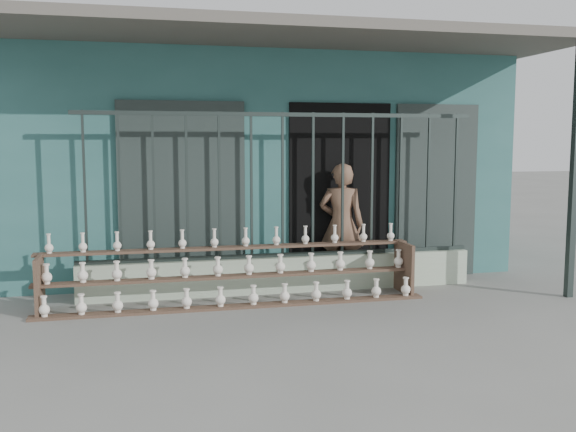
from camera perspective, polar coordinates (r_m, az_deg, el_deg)
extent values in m
plane|color=slate|center=(6.94, 1.90, -9.17)|extent=(60.00, 60.00, 0.00)
cube|color=#2E615E|center=(10.89, -3.97, 5.09)|extent=(7.00, 5.00, 3.20)
cube|color=black|center=(8.71, 4.55, 2.07)|extent=(1.40, 0.12, 2.40)
cube|color=#212C29|center=(8.27, -9.37, 1.76)|extent=(1.60, 0.08, 2.40)
cube|color=#212C29|center=(9.19, 12.97, 2.16)|extent=(1.20, 0.08, 2.40)
cube|color=#59544C|center=(7.94, -0.34, 15.76)|extent=(7.40, 2.00, 0.12)
cube|color=#283330|center=(8.42, 24.11, 3.75)|extent=(0.08, 0.08, 3.10)
cube|color=#B3C7AB|center=(8.11, -0.48, -5.21)|extent=(5.00, 0.20, 0.45)
cube|color=#283330|center=(7.79, -17.62, 2.35)|extent=(0.03, 0.03, 1.80)
cube|color=#283330|center=(7.77, -14.74, 2.43)|extent=(0.03, 0.03, 1.80)
cube|color=#283330|center=(7.77, -11.85, 2.51)|extent=(0.03, 0.03, 1.80)
cube|color=#283330|center=(7.79, -8.97, 2.58)|extent=(0.03, 0.03, 1.80)
cube|color=#283330|center=(7.83, -6.10, 2.64)|extent=(0.03, 0.03, 1.80)
cube|color=#283330|center=(7.88, -3.27, 2.70)|extent=(0.03, 0.03, 1.80)
cube|color=#283330|center=(7.96, -0.49, 2.75)|extent=(0.03, 0.03, 1.80)
cube|color=#283330|center=(8.05, 2.23, 2.79)|extent=(0.03, 0.03, 1.80)
cube|color=#283330|center=(8.17, 4.88, 2.82)|extent=(0.03, 0.03, 1.80)
cube|color=#283330|center=(8.30, 7.46, 2.85)|extent=(0.03, 0.03, 1.80)
cube|color=#283330|center=(8.44, 9.95, 2.87)|extent=(0.03, 0.03, 1.80)
cube|color=#283330|center=(8.60, 12.36, 2.88)|extent=(0.03, 0.03, 1.80)
cube|color=#283330|center=(8.78, 14.67, 2.89)|extent=(0.03, 0.03, 1.80)
cube|color=#283330|center=(7.95, -0.50, 9.02)|extent=(5.00, 0.04, 0.05)
cube|color=#283330|center=(8.07, -0.49, -3.47)|extent=(5.00, 0.04, 0.05)
cube|color=brown|center=(7.42, -4.56, -8.03)|extent=(4.50, 0.18, 0.03)
cube|color=brown|center=(7.59, -4.87, -5.37)|extent=(4.50, 0.18, 0.03)
cube|color=brown|center=(7.78, -5.16, -2.83)|extent=(4.50, 0.18, 0.03)
cube|color=brown|center=(7.59, -21.23, -5.75)|extent=(0.04, 0.55, 0.64)
cube|color=brown|center=(8.17, 10.27, -4.55)|extent=(0.04, 0.55, 0.64)
imported|color=brown|center=(8.49, 4.77, -0.73)|extent=(0.69, 0.57, 1.61)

